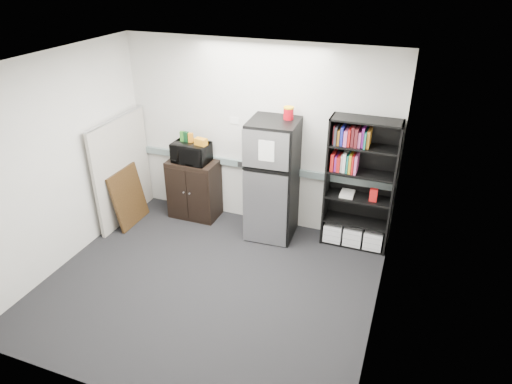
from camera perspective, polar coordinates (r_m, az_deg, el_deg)
floor at (r=5.85m, az=-5.94°, el=-11.47°), size 4.00×4.00×0.00m
wall_back at (r=6.57m, az=0.16°, el=6.93°), size 4.00×0.02×2.70m
wall_right at (r=4.64m, az=16.04°, el=-3.56°), size 0.02×3.50×2.70m
wall_left at (r=6.22m, az=-23.43°, el=3.31°), size 0.02×3.50×2.70m
ceiling at (r=4.65m, az=-7.59°, el=15.35°), size 4.00×3.50×0.02m
electrical_raceway at (r=6.72m, az=0.07°, el=3.25°), size 3.92×0.05×0.10m
wall_note at (r=6.63m, az=-2.73°, el=8.90°), size 0.14×0.00×0.10m
bookshelf at (r=6.26m, az=12.80°, el=0.72°), size 0.90×0.34×1.85m
cubicle_partition at (r=7.10m, az=-16.34°, el=2.69°), size 0.06×1.30×1.62m
cabinet at (r=7.09m, az=-7.72°, el=0.41°), size 0.74×0.49×0.92m
microwave at (r=6.82m, az=-8.10°, el=4.92°), size 0.54×0.37×0.30m
snack_box_a at (r=6.84m, az=-9.18°, el=6.90°), size 0.08×0.07×0.15m
snack_box_b at (r=6.80m, az=-8.69°, el=6.84°), size 0.08×0.06×0.15m
snack_box_c at (r=6.77m, az=-8.15°, el=6.74°), size 0.08×0.06×0.14m
snack_bag at (r=6.66m, az=-6.91°, el=6.25°), size 0.20×0.13×0.10m
refrigerator at (r=6.37m, az=2.09°, el=1.49°), size 0.69×0.71×1.74m
coffee_can at (r=6.09m, az=4.10°, el=9.92°), size 0.14×0.14×0.19m
framed_poster at (r=7.11m, az=-15.62°, el=-0.60°), size 0.20×0.68×0.86m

